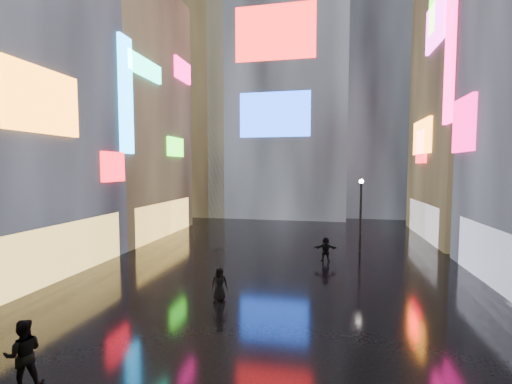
# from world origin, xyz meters

# --- Properties ---
(ground) EXTENTS (140.00, 140.00, 0.00)m
(ground) POSITION_xyz_m (0.00, 20.00, 0.00)
(ground) COLOR black
(ground) RESTS_ON ground
(building_left_far) EXTENTS (10.28, 12.00, 22.00)m
(building_left_far) POSITION_xyz_m (-15.98, 26.00, 10.98)
(building_left_far) COLOR black
(building_left_far) RESTS_ON ground
(building_right_far) EXTENTS (10.28, 12.00, 28.00)m
(building_right_far) POSITION_xyz_m (15.98, 30.00, 13.98)
(building_right_far) COLOR black
(building_right_far) RESTS_ON ground
(tower_main) EXTENTS (16.00, 14.20, 42.00)m
(tower_main) POSITION_xyz_m (-3.00, 43.97, 21.01)
(tower_main) COLOR black
(tower_main) RESTS_ON ground
(tower_flank_right) EXTENTS (12.00, 12.00, 34.00)m
(tower_flank_right) POSITION_xyz_m (9.00, 46.00, 17.00)
(tower_flank_right) COLOR black
(tower_flank_right) RESTS_ON ground
(tower_flank_left) EXTENTS (10.00, 10.00, 26.00)m
(tower_flank_left) POSITION_xyz_m (-14.00, 42.00, 13.00)
(tower_flank_left) COLOR black
(tower_flank_left) RESTS_ON ground
(lamp_far) EXTENTS (0.30, 0.30, 5.20)m
(lamp_far) POSITION_xyz_m (5.22, 23.25, 2.94)
(lamp_far) COLOR black
(lamp_far) RESTS_ON ground
(pedestrian_1) EXTENTS (1.16, 1.13, 1.89)m
(pedestrian_1) POSITION_xyz_m (-5.16, 5.77, 0.95)
(pedestrian_1) COLOR black
(pedestrian_1) RESTS_ON ground
(pedestrian_4) EXTENTS (0.89, 0.78, 1.53)m
(pedestrian_4) POSITION_xyz_m (-1.85, 12.77, 0.76)
(pedestrian_4) COLOR black
(pedestrian_4) RESTS_ON ground
(pedestrian_5) EXTENTS (1.50, 0.62, 1.57)m
(pedestrian_5) POSITION_xyz_m (2.83, 20.37, 0.79)
(pedestrian_5) COLOR black
(pedestrian_5) RESTS_ON ground
(umbrella_2) EXTENTS (1.05, 1.06, 0.89)m
(umbrella_2) POSITION_xyz_m (-1.85, 12.77, 1.97)
(umbrella_2) COLOR black
(umbrella_2) RESTS_ON pedestrian_4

